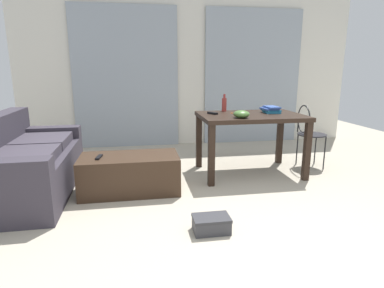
# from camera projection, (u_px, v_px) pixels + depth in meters

# --- Properties ---
(ground_plane) EXTENTS (8.34, 8.34, 0.00)m
(ground_plane) POSITION_uv_depth(u_px,v_px,m) (221.00, 183.00, 3.69)
(ground_plane) COLOR #B2A893
(wall_back) EXTENTS (5.67, 0.10, 2.70)m
(wall_back) POSITION_uv_depth(u_px,v_px,m) (191.00, 65.00, 5.43)
(wall_back) COLOR silver
(wall_back) RESTS_ON ground
(curtains) EXTENTS (3.88, 0.03, 2.28)m
(curtains) POSITION_uv_depth(u_px,v_px,m) (191.00, 78.00, 5.40)
(curtains) COLOR #99A3AD
(curtains) RESTS_ON ground
(couch) EXTENTS (0.84, 1.73, 0.82)m
(couch) POSITION_uv_depth(u_px,v_px,m) (25.00, 164.00, 3.33)
(couch) COLOR #38333D
(couch) RESTS_ON ground
(coffee_table) EXTENTS (1.03, 0.53, 0.40)m
(coffee_table) POSITION_uv_depth(u_px,v_px,m) (130.00, 174.00, 3.41)
(coffee_table) COLOR #382619
(coffee_table) RESTS_ON ground
(craft_table) EXTENTS (1.25, 0.84, 0.75)m
(craft_table) POSITION_uv_depth(u_px,v_px,m) (250.00, 123.00, 3.92)
(craft_table) COLOR black
(craft_table) RESTS_ON ground
(wire_chair) EXTENTS (0.37, 0.38, 0.84)m
(wire_chair) POSITION_uv_depth(u_px,v_px,m) (308.00, 129.00, 4.20)
(wire_chair) COLOR black
(wire_chair) RESTS_ON ground
(bottle_near) EXTENTS (0.06, 0.06, 0.22)m
(bottle_near) POSITION_uv_depth(u_px,v_px,m) (224.00, 104.00, 4.15)
(bottle_near) COLOR #99332D
(bottle_near) RESTS_ON craft_table
(bowl) EXTENTS (0.18, 0.18, 0.09)m
(bowl) POSITION_uv_depth(u_px,v_px,m) (241.00, 114.00, 3.60)
(bowl) COLOR #477033
(bowl) RESTS_ON craft_table
(book_stack) EXTENTS (0.21, 0.25, 0.08)m
(book_stack) POSITION_uv_depth(u_px,v_px,m) (271.00, 110.00, 4.02)
(book_stack) COLOR #1E668C
(book_stack) RESTS_ON craft_table
(tv_remote_on_table) EXTENTS (0.11, 0.15, 0.02)m
(tv_remote_on_table) POSITION_uv_depth(u_px,v_px,m) (213.00, 113.00, 3.90)
(tv_remote_on_table) COLOR black
(tv_remote_on_table) RESTS_ON craft_table
(scissors) EXTENTS (0.10, 0.10, 0.00)m
(scissors) POSITION_uv_depth(u_px,v_px,m) (234.00, 113.00, 3.97)
(scissors) COLOR #9EA0A5
(scissors) RESTS_ON craft_table
(tv_remote_primary) EXTENTS (0.06, 0.17, 0.02)m
(tv_remote_primary) POSITION_uv_depth(u_px,v_px,m) (99.00, 157.00, 3.28)
(tv_remote_primary) COLOR black
(tv_remote_primary) RESTS_ON coffee_table
(shoebox) EXTENTS (0.30, 0.20, 0.13)m
(shoebox) POSITION_uv_depth(u_px,v_px,m) (211.00, 224.00, 2.58)
(shoebox) COLOR #38383D
(shoebox) RESTS_ON ground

